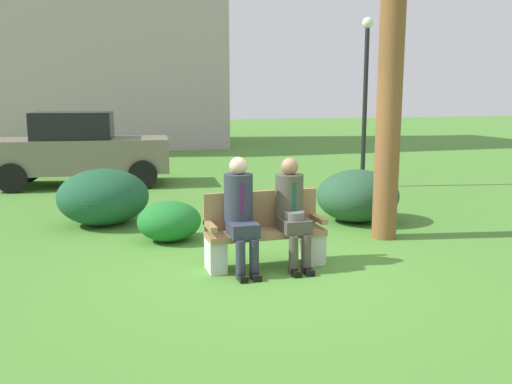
{
  "coord_description": "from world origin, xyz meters",
  "views": [
    {
      "loc": [
        -1.95,
        -5.86,
        2.05
      ],
      "look_at": [
        -0.01,
        0.58,
        0.85
      ],
      "focal_mm": 38.05,
      "sensor_mm": 36.0,
      "label": 1
    }
  ],
  "objects_px": {
    "seated_man_left": "(240,209)",
    "shrub_near_bench": "(103,197)",
    "seated_man_right": "(292,207)",
    "park_bench": "(264,233)",
    "parked_car_near": "(80,149)",
    "shrub_mid_lawn": "(169,221)",
    "street_lamp": "(366,85)",
    "shrub_far_lawn": "(358,196)"
  },
  "relations": [
    {
      "from": "seated_man_left",
      "to": "shrub_near_bench",
      "type": "height_order",
      "value": "seated_man_left"
    },
    {
      "from": "seated_man_left",
      "to": "seated_man_right",
      "type": "relative_size",
      "value": 1.02
    },
    {
      "from": "park_bench",
      "to": "parked_car_near",
      "type": "distance_m",
      "value": 7.29
    },
    {
      "from": "seated_man_left",
      "to": "shrub_mid_lawn",
      "type": "distance_m",
      "value": 1.77
    },
    {
      "from": "park_bench",
      "to": "shrub_mid_lawn",
      "type": "distance_m",
      "value": 1.76
    },
    {
      "from": "street_lamp",
      "to": "shrub_mid_lawn",
      "type": "bearing_deg",
      "value": -145.01
    },
    {
      "from": "park_bench",
      "to": "parked_car_near",
      "type": "xyz_separation_m",
      "value": [
        -2.23,
        6.92,
        0.44
      ]
    },
    {
      "from": "shrub_mid_lawn",
      "to": "shrub_far_lawn",
      "type": "distance_m",
      "value": 3.15
    },
    {
      "from": "shrub_far_lawn",
      "to": "parked_car_near",
      "type": "bearing_deg",
      "value": 130.72
    },
    {
      "from": "seated_man_right",
      "to": "shrub_mid_lawn",
      "type": "relative_size",
      "value": 1.44
    },
    {
      "from": "park_bench",
      "to": "seated_man_right",
      "type": "xyz_separation_m",
      "value": [
        0.3,
        -0.12,
        0.33
      ]
    },
    {
      "from": "shrub_mid_lawn",
      "to": "shrub_far_lawn",
      "type": "xyz_separation_m",
      "value": [
        3.13,
        0.32,
        0.14
      ]
    },
    {
      "from": "park_bench",
      "to": "street_lamp",
      "type": "bearing_deg",
      "value": 51.4
    },
    {
      "from": "shrub_mid_lawn",
      "to": "parked_car_near",
      "type": "distance_m",
      "value": 5.62
    },
    {
      "from": "shrub_near_bench",
      "to": "street_lamp",
      "type": "relative_size",
      "value": 0.39
    },
    {
      "from": "seated_man_left",
      "to": "seated_man_right",
      "type": "bearing_deg",
      "value": -0.79
    },
    {
      "from": "street_lamp",
      "to": "shrub_far_lawn",
      "type": "bearing_deg",
      "value": -119.04
    },
    {
      "from": "shrub_near_bench",
      "to": "seated_man_right",
      "type": "bearing_deg",
      "value": -53.71
    },
    {
      "from": "shrub_far_lawn",
      "to": "park_bench",
      "type": "bearing_deg",
      "value": -140.46
    },
    {
      "from": "park_bench",
      "to": "shrub_near_bench",
      "type": "height_order",
      "value": "same"
    },
    {
      "from": "seated_man_right",
      "to": "parked_car_near",
      "type": "distance_m",
      "value": 7.49
    },
    {
      "from": "shrub_far_lawn",
      "to": "street_lamp",
      "type": "xyz_separation_m",
      "value": [
        1.7,
        3.06,
        1.84
      ]
    },
    {
      "from": "seated_man_right",
      "to": "street_lamp",
      "type": "height_order",
      "value": "street_lamp"
    },
    {
      "from": "park_bench",
      "to": "parked_car_near",
      "type": "bearing_deg",
      "value": 107.84
    },
    {
      "from": "park_bench",
      "to": "street_lamp",
      "type": "distance_m",
      "value": 6.49
    },
    {
      "from": "street_lamp",
      "to": "park_bench",
      "type": "bearing_deg",
      "value": -128.6
    },
    {
      "from": "seated_man_left",
      "to": "park_bench",
      "type": "bearing_deg",
      "value": 19.22
    },
    {
      "from": "shrub_mid_lawn",
      "to": "park_bench",
      "type": "bearing_deg",
      "value": -57.19
    },
    {
      "from": "seated_man_right",
      "to": "park_bench",
      "type": "bearing_deg",
      "value": 157.86
    },
    {
      "from": "shrub_near_bench",
      "to": "parked_car_near",
      "type": "relative_size",
      "value": 0.36
    },
    {
      "from": "seated_man_left",
      "to": "shrub_mid_lawn",
      "type": "xyz_separation_m",
      "value": [
        -0.62,
        1.59,
        -0.47
      ]
    },
    {
      "from": "shrub_mid_lawn",
      "to": "street_lamp",
      "type": "xyz_separation_m",
      "value": [
        4.83,
        3.38,
        1.98
      ]
    },
    {
      "from": "shrub_near_bench",
      "to": "street_lamp",
      "type": "height_order",
      "value": "street_lamp"
    },
    {
      "from": "shrub_far_lawn",
      "to": "parked_car_near",
      "type": "xyz_separation_m",
      "value": [
        -4.41,
        5.12,
        0.41
      ]
    },
    {
      "from": "seated_man_right",
      "to": "parked_car_near",
      "type": "height_order",
      "value": "parked_car_near"
    },
    {
      "from": "seated_man_left",
      "to": "seated_man_right",
      "type": "distance_m",
      "value": 0.64
    },
    {
      "from": "shrub_far_lawn",
      "to": "shrub_mid_lawn",
      "type": "bearing_deg",
      "value": -174.1
    },
    {
      "from": "park_bench",
      "to": "shrub_far_lawn",
      "type": "xyz_separation_m",
      "value": [
        2.18,
        1.8,
        0.03
      ]
    },
    {
      "from": "park_bench",
      "to": "seated_man_left",
      "type": "bearing_deg",
      "value": -160.78
    },
    {
      "from": "seated_man_left",
      "to": "parked_car_near",
      "type": "xyz_separation_m",
      "value": [
        -1.9,
        7.04,
        0.09
      ]
    },
    {
      "from": "street_lamp",
      "to": "shrub_near_bench",
      "type": "bearing_deg",
      "value": -159.92
    },
    {
      "from": "park_bench",
      "to": "seated_man_left",
      "type": "relative_size",
      "value": 1.07
    }
  ]
}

